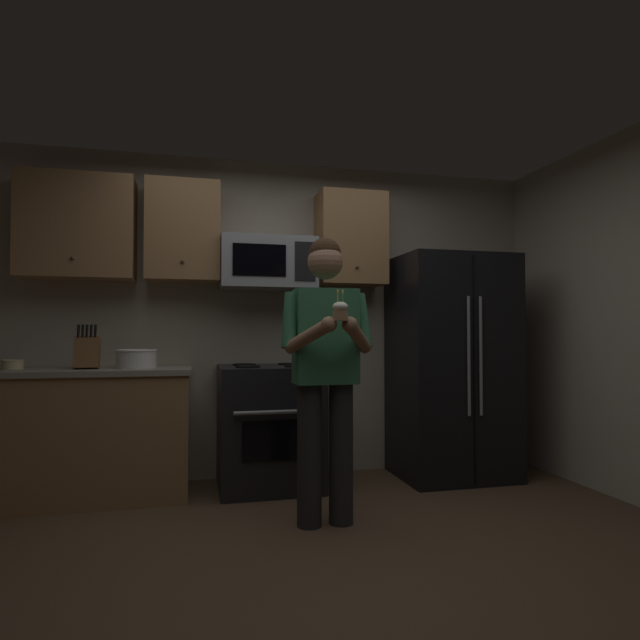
{
  "coord_description": "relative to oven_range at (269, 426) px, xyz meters",
  "views": [
    {
      "loc": [
        -0.75,
        -2.72,
        1.16
      ],
      "look_at": [
        0.03,
        0.49,
        1.25
      ],
      "focal_mm": 30.13,
      "sensor_mm": 36.0,
      "label": 1
    }
  ],
  "objects": [
    {
      "name": "ground_plane",
      "position": [
        0.15,
        -1.36,
        -0.46
      ],
      "size": [
        6.0,
        6.0,
        0.0
      ],
      "primitive_type": "plane",
      "color": "brown"
    },
    {
      "name": "wall_back",
      "position": [
        0.15,
        0.39,
        0.84
      ],
      "size": [
        4.4,
        0.1,
        2.6
      ],
      "primitive_type": "cube",
      "color": "#B7AD99",
      "rests_on": "ground"
    },
    {
      "name": "oven_range",
      "position": [
        0.0,
        0.0,
        0.0
      ],
      "size": [
        0.76,
        0.7,
        0.93
      ],
      "color": "black",
      "rests_on": "ground"
    },
    {
      "name": "microwave",
      "position": [
        0.0,
        0.12,
        1.26
      ],
      "size": [
        0.74,
        0.41,
        0.4
      ],
      "color": "#9EA0A5"
    },
    {
      "name": "refrigerator",
      "position": [
        1.5,
        -0.04,
        0.44
      ],
      "size": [
        0.9,
        0.75,
        1.8
      ],
      "color": "black",
      "rests_on": "ground"
    },
    {
      "name": "cabinet_row_upper",
      "position": [
        -0.57,
        0.17,
        1.49
      ],
      "size": [
        2.78,
        0.36,
        0.76
      ],
      "color": "#9E7247"
    },
    {
      "name": "counter_left",
      "position": [
        -1.3,
        0.02,
        0.0
      ],
      "size": [
        1.44,
        0.66,
        0.92
      ],
      "color": "#9E7247",
      "rests_on": "ground"
    },
    {
      "name": "knife_block",
      "position": [
        -1.29,
        -0.03,
        0.57
      ],
      "size": [
        0.16,
        0.15,
        0.32
      ],
      "color": "brown",
      "rests_on": "counter_left"
    },
    {
      "name": "bowl_large_white",
      "position": [
        -0.97,
        0.0,
        0.53
      ],
      "size": [
        0.29,
        0.29,
        0.13
      ],
      "color": "white",
      "rests_on": "counter_left"
    },
    {
      "name": "bowl_small_colored",
      "position": [
        -1.79,
        0.03,
        0.49
      ],
      "size": [
        0.14,
        0.14,
        0.07
      ],
      "color": "beige",
      "rests_on": "counter_left"
    },
    {
      "name": "person",
      "position": [
        0.22,
        -0.88,
        0.53
      ],
      "size": [
        0.6,
        0.48,
        1.76
      ],
      "color": "#262628",
      "rests_on": "ground"
    },
    {
      "name": "cupcake",
      "position": [
        0.22,
        -1.21,
        0.83
      ],
      "size": [
        0.09,
        0.09,
        0.17
      ],
      "color": "#A87F56"
    }
  ]
}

